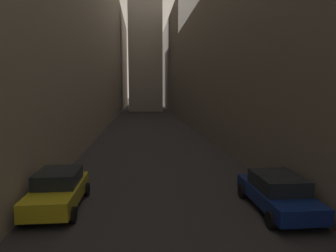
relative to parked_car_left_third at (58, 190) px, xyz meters
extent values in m
plane|color=#232326|center=(4.40, 29.08, -0.78)|extent=(264.00, 264.00, 0.00)
cube|color=gray|center=(-6.25, 31.08, 11.24)|extent=(10.31, 108.00, 24.03)
cube|color=#60594F|center=(16.90, 31.08, 10.03)|extent=(14.00, 108.00, 21.63)
cube|color=gray|center=(4.40, 57.55, 20.38)|extent=(7.51, 7.51, 42.31)
cube|color=#A59919|center=(0.00, -0.05, -0.15)|extent=(1.76, 4.03, 0.67)
cube|color=black|center=(0.00, 0.14, 0.47)|extent=(1.62, 1.91, 0.57)
cylinder|color=black|center=(-0.88, 1.32, -0.48)|extent=(0.22, 0.60, 0.60)
cylinder|color=black|center=(0.88, 1.32, -0.48)|extent=(0.22, 0.60, 0.60)
cylinder|color=black|center=(-0.88, -1.42, -0.48)|extent=(0.22, 0.60, 0.60)
cylinder|color=black|center=(0.88, -1.42, -0.48)|extent=(0.22, 0.60, 0.60)
cube|color=navy|center=(8.80, -1.02, -0.18)|extent=(1.83, 4.35, 0.58)
cube|color=black|center=(8.80, -1.04, 0.41)|extent=(1.69, 2.20, 0.58)
cylinder|color=black|center=(7.88, 0.46, -0.47)|extent=(0.22, 0.62, 0.62)
cylinder|color=black|center=(9.72, 0.46, -0.47)|extent=(0.22, 0.62, 0.62)
cylinder|color=black|center=(7.88, -2.50, -0.47)|extent=(0.22, 0.62, 0.62)
cylinder|color=black|center=(9.72, -2.50, -0.47)|extent=(0.22, 0.62, 0.62)
camera|label=1|loc=(3.43, -11.88, 4.04)|focal=31.37mm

